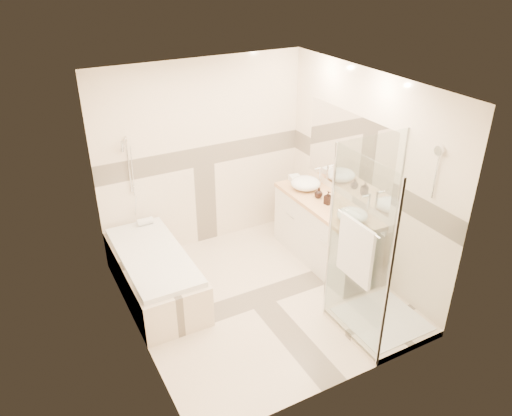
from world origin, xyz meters
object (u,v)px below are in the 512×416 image
amenity_bottle_b (319,193)px  shower_enclosure (373,287)px  bathtub (154,272)px  vessel_sink_near (306,183)px  vanity (325,232)px  vessel_sink_far (352,215)px  amenity_bottle_a (328,198)px

amenity_bottle_b → shower_enclosure: bearing=-100.8°
bathtub → shower_enclosure: bearing=-41.1°
bathtub → vessel_sink_near: bearing=2.9°
vanity → vessel_sink_near: 0.68m
shower_enclosure → amenity_bottle_b: (0.27, 1.43, 0.41)m
vanity → vessel_sink_far: bearing=-92.2°
bathtub → vessel_sink_near: size_ratio=4.39×
vanity → vessel_sink_far: vessel_sink_far is taller
vanity → vessel_sink_near: size_ratio=4.18×
shower_enclosure → amenity_bottle_a: bearing=77.5°
amenity_bottle_a → amenity_bottle_b: size_ratio=1.25×
bathtub → vessel_sink_near: (2.13, 0.11, 0.62)m
bathtub → vessel_sink_far: (2.13, -0.87, 0.61)m
vessel_sink_near → vessel_sink_far: vessel_sink_near is taller
vanity → amenity_bottle_b: 0.52m
vessel_sink_far → amenity_bottle_b: bearing=90.0°
vessel_sink_near → amenity_bottle_a: 0.50m
amenity_bottle_a → bathtub: bearing=169.7°
vessel_sink_near → bathtub: bearing=-177.1°
vanity → shower_enclosure: size_ratio=0.79×
bathtub → vanity: size_ratio=1.05×
shower_enclosure → vessel_sink_far: bearing=70.1°
vessel_sink_near → amenity_bottle_b: size_ratio=2.85×
vessel_sink_near → amenity_bottle_b: (0.00, -0.30, -0.01)m
vessel_sink_far → amenity_bottle_b: vessel_sink_far is taller
vanity → amenity_bottle_a: amenity_bottle_a is taller
vessel_sink_far → amenity_bottle_a: amenity_bottle_a is taller
amenity_bottle_a → amenity_bottle_b: amenity_bottle_a is taller
shower_enclosure → vessel_sink_far: size_ratio=5.75×
vessel_sink_far → shower_enclosure: bearing=-109.9°
bathtub → amenity_bottle_b: 2.22m
shower_enclosure → amenity_bottle_b: 1.51m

